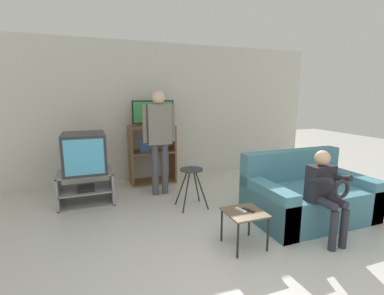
% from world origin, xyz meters
% --- Properties ---
extents(wall_back, '(6.40, 0.06, 2.60)m').
position_xyz_m(wall_back, '(0.00, 3.71, 1.30)').
color(wall_back, beige).
rests_on(wall_back, ground_plane).
extents(tv_stand, '(0.79, 0.59, 0.49)m').
position_xyz_m(tv_stand, '(-1.53, 2.77, 0.24)').
color(tv_stand, '#939399').
rests_on(tv_stand, ground_plane).
extents(television_main, '(0.61, 0.67, 0.59)m').
position_xyz_m(television_main, '(-1.52, 2.79, 0.78)').
color(television_main, '#2D2D33').
rests_on(television_main, tv_stand).
extents(media_shelf, '(0.83, 0.44, 1.08)m').
position_xyz_m(media_shelf, '(-0.35, 3.41, 0.55)').
color(media_shelf, brown).
rests_on(media_shelf, ground_plane).
extents(television_flat, '(0.77, 0.20, 0.46)m').
position_xyz_m(television_flat, '(-0.31, 3.40, 1.30)').
color(television_flat, black).
rests_on(television_flat, media_shelf).
extents(folding_stool, '(0.42, 0.37, 0.59)m').
position_xyz_m(folding_stool, '(-0.08, 2.04, 0.47)').
color(folding_stool, black).
rests_on(folding_stool, ground_plane).
extents(snack_table, '(0.41, 0.41, 0.40)m').
position_xyz_m(snack_table, '(0.07, 0.82, 0.35)').
color(snack_table, brown).
rests_on(snack_table, ground_plane).
extents(remote_control_black, '(0.11, 0.14, 0.02)m').
position_xyz_m(remote_control_black, '(0.12, 0.83, 0.41)').
color(remote_control_black, '#232328').
rests_on(remote_control_black, snack_table).
extents(remote_control_white, '(0.07, 0.15, 0.02)m').
position_xyz_m(remote_control_white, '(0.04, 0.85, 0.41)').
color(remote_control_white, silver).
rests_on(remote_control_white, snack_table).
extents(couch, '(1.58, 0.97, 0.86)m').
position_xyz_m(couch, '(1.26, 1.19, 0.29)').
color(couch, teal).
rests_on(couch, ground_plane).
extents(person_standing_adult, '(0.53, 0.21, 1.70)m').
position_xyz_m(person_standing_adult, '(-0.38, 2.74, 1.03)').
color(person_standing_adult, '#4C4C56').
rests_on(person_standing_adult, ground_plane).
extents(person_seated_child, '(0.33, 0.43, 1.03)m').
position_xyz_m(person_seated_child, '(0.98, 0.63, 0.61)').
color(person_seated_child, '#2D2D38').
rests_on(person_seated_child, ground_plane).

